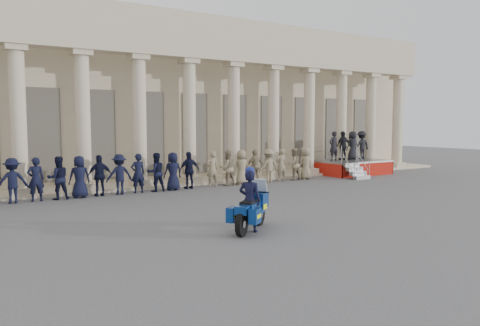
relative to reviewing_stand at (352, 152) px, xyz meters
The scene contains 6 objects.
ground 14.24m from the reviewing_stand, 148.37° to the right, with size 90.00×90.00×0.00m, color #4C4C4F.
building 14.46m from the reviewing_stand, 148.80° to the left, with size 40.00×12.50×9.00m.
officer_rank 14.37m from the reviewing_stand, behind, with size 20.78×0.67×1.77m.
reviewing_stand is the anchor object (origin of this frame).
motorcycle 16.71m from the reviewing_stand, 145.34° to the right, with size 1.89×1.61×1.44m.
rider 16.82m from the reviewing_stand, 145.32° to the right, with size 0.74×0.78×1.88m.
Camera 1 is at (-9.06, -13.20, 3.10)m, focal length 35.00 mm.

